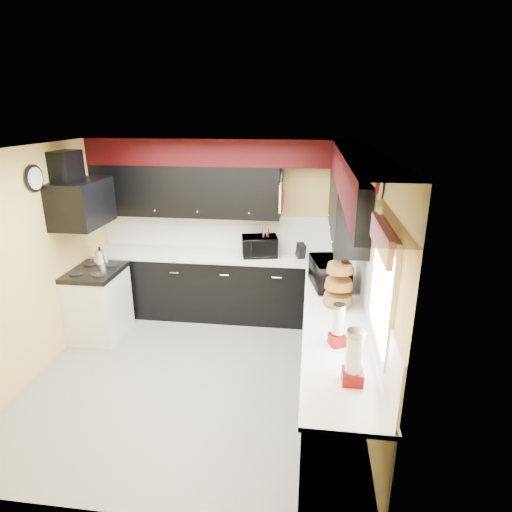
{
  "coord_description": "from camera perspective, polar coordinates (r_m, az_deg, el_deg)",
  "views": [
    {
      "loc": [
        1.2,
        -4.04,
        2.85
      ],
      "look_at": [
        0.58,
        0.79,
        1.18
      ],
      "focal_mm": 30.0,
      "sensor_mm": 36.0,
      "label": 1
    }
  ],
  "objects": [
    {
      "name": "soffit_back",
      "position": [
        5.81,
        -4.74,
        13.67
      ],
      "size": [
        3.6,
        0.36,
        0.35
      ],
      "primitive_type": "cube",
      "color": "black",
      "rests_on": "wall_back"
    },
    {
      "name": "window",
      "position": [
        3.45,
        16.61,
        -4.09
      ],
      "size": [
        0.03,
        0.86,
        0.96
      ],
      "primitive_type": null,
      "color": "white",
      "rests_on": "wall_right"
    },
    {
      "name": "cab_right",
      "position": [
        4.46,
        10.36,
        -14.05
      ],
      "size": [
        0.6,
        3.0,
        0.9
      ],
      "primitive_type": "cube",
      "color": "black",
      "rests_on": "ground"
    },
    {
      "name": "ceiling",
      "position": [
        4.23,
        -9.43,
        13.91
      ],
      "size": [
        3.6,
        3.6,
        0.06
      ],
      "primitive_type": "cube",
      "color": "white",
      "rests_on": "wall_back"
    },
    {
      "name": "pan_top",
      "position": [
        5.67,
        3.48,
        10.25
      ],
      "size": [
        0.03,
        0.22,
        0.4
      ],
      "primitive_type": null,
      "color": "black",
      "rests_on": "upper_back"
    },
    {
      "name": "knife_block",
      "position": [
        5.81,
        6.0,
        0.68
      ],
      "size": [
        0.14,
        0.16,
        0.21
      ],
      "primitive_type": "cube",
      "rotation": [
        0.0,
        0.0,
        0.42
      ],
      "color": "black",
      "rests_on": "counter_back"
    },
    {
      "name": "hood_duct",
      "position": [
        5.62,
        -23.95,
        10.69
      ],
      "size": [
        0.24,
        0.4,
        0.4
      ],
      "primitive_type": "cube",
      "color": "black",
      "rests_on": "wall_left"
    },
    {
      "name": "utensil_crock",
      "position": [
        5.85,
        1.27,
        0.76
      ],
      "size": [
        0.18,
        0.18,
        0.17
      ],
      "primitive_type": "cylinder",
      "rotation": [
        0.0,
        0.0,
        0.09
      ],
      "color": "white",
      "rests_on": "counter_back"
    },
    {
      "name": "valance",
      "position": [
        3.31,
        16.31,
        2.33
      ],
      "size": [
        0.04,
        0.88,
        0.2
      ],
      "primitive_type": "cube",
      "color": "red",
      "rests_on": "wall_right"
    },
    {
      "name": "soffit_right",
      "position": [
        3.92,
        13.69,
        10.67
      ],
      "size": [
        0.36,
        3.24,
        0.35
      ],
      "primitive_type": "cube",
      "color": "black",
      "rests_on": "wall_right"
    },
    {
      "name": "toaster_oven",
      "position": [
        5.87,
        0.48,
        1.32
      ],
      "size": [
        0.55,
        0.48,
        0.27
      ],
      "primitive_type": "imported",
      "rotation": [
        0.0,
        0.0,
        0.21
      ],
      "color": "black",
      "rests_on": "counter_back"
    },
    {
      "name": "upper_right",
      "position": [
        5.07,
        12.08,
        6.53
      ],
      "size": [
        0.35,
        1.8,
        0.7
      ],
      "primitive_type": "cube",
      "color": "black",
      "rests_on": "wall_right"
    },
    {
      "name": "pan_mid",
      "position": [
        5.58,
        3.33,
        7.51
      ],
      "size": [
        0.03,
        0.28,
        0.46
      ],
      "primitive_type": null,
      "color": "black",
      "rests_on": "upper_back"
    },
    {
      "name": "splash_back",
      "position": [
        6.18,
        -4.13,
        3.28
      ],
      "size": [
        3.6,
        0.02,
        0.5
      ],
      "primitive_type": "cube",
      "color": "white",
      "rests_on": "counter_back"
    },
    {
      "name": "hood",
      "position": [
        5.62,
        -22.24,
        6.54
      ],
      "size": [
        0.5,
        0.78,
        0.55
      ],
      "primitive_type": "cube",
      "color": "black",
      "rests_on": "wall_left"
    },
    {
      "name": "microwave",
      "position": [
        4.92,
        9.85,
        -2.25
      ],
      "size": [
        0.5,
        0.64,
        0.32
      ],
      "primitive_type": "imported",
      "rotation": [
        0.0,
        0.0,
        1.78
      ],
      "color": "black",
      "rests_on": "counter_right"
    },
    {
      "name": "clock",
      "position": [
        5.26,
        -27.47,
        9.17
      ],
      "size": [
        0.03,
        0.3,
        0.3
      ],
      "primitive_type": null,
      "color": "black",
      "rests_on": "wall_left"
    },
    {
      "name": "pan_low",
      "position": [
        5.84,
        3.51,
        7.73
      ],
      "size": [
        0.03,
        0.24,
        0.42
      ],
      "primitive_type": null,
      "color": "black",
      "rests_on": "upper_back"
    },
    {
      "name": "counter_right",
      "position": [
        4.22,
        10.73,
        -8.68
      ],
      "size": [
        0.64,
        3.02,
        0.04
      ],
      "primitive_type": "cube",
      "color": "white",
      "rests_on": "cab_right"
    },
    {
      "name": "dispenser_a",
      "position": [
        3.73,
        10.87,
        -9.29
      ],
      "size": [
        0.16,
        0.16,
        0.34
      ],
      "primitive_type": null,
      "rotation": [
        0.0,
        0.0,
        0.36
      ],
      "color": "#61010B",
      "rests_on": "counter_right"
    },
    {
      "name": "dispenser_b",
      "position": [
        3.26,
        12.91,
        -13.17
      ],
      "size": [
        0.15,
        0.15,
        0.41
      ],
      "primitive_type": null,
      "rotation": [
        0.0,
        0.0,
        0.01
      ],
      "color": "#600200",
      "rests_on": "counter_right"
    },
    {
      "name": "baskets",
      "position": [
        4.43,
        10.97,
        -3.61
      ],
      "size": [
        0.27,
        0.27,
        0.5
      ],
      "primitive_type": null,
      "color": "brown",
      "rests_on": "upper_right"
    },
    {
      "name": "splash_right",
      "position": [
        4.41,
        14.52,
        -3.86
      ],
      "size": [
        0.02,
        3.6,
        0.5
      ],
      "primitive_type": "cube",
      "color": "white",
      "rests_on": "counter_right"
    },
    {
      "name": "cut_board",
      "position": [
        5.45,
        3.35,
        7.78
      ],
      "size": [
        0.03,
        0.26,
        0.35
      ],
      "primitive_type": "cube",
      "color": "white",
      "rests_on": "upper_back"
    },
    {
      "name": "wall_left",
      "position": [
        5.28,
        -27.76,
        -1.0
      ],
      "size": [
        0.06,
        3.6,
        2.5
      ],
      "primitive_type": "cube",
      "color": "#E0C666",
      "rests_on": "ground"
    },
    {
      "name": "kettle",
      "position": [
        6.04,
        -20.06,
        -0.04
      ],
      "size": [
        0.24,
        0.24,
        0.17
      ],
      "primitive_type": null,
      "rotation": [
        0.0,
        0.0,
        0.33
      ],
      "color": "silver",
      "rests_on": "cooktop"
    },
    {
      "name": "wall_back",
      "position": [
        6.17,
        -4.13,
        3.84
      ],
      "size": [
        3.6,
        0.06,
        2.5
      ],
      "primitive_type": "cube",
      "color": "#E0C666",
      "rests_on": "ground"
    },
    {
      "name": "stove",
      "position": [
        6.01,
        -20.23,
        -6.1
      ],
      "size": [
        0.6,
        0.75,
        0.86
      ],
      "primitive_type": "cube",
      "color": "white",
      "rests_on": "ground"
    },
    {
      "name": "counter_back",
      "position": [
        5.99,
        -4.61,
        0.04
      ],
      "size": [
        3.62,
        0.64,
        0.04
      ],
      "primitive_type": "cube",
      "color": "white",
      "rests_on": "cab_back"
    },
    {
      "name": "cab_back",
      "position": [
        6.16,
        -4.5,
        -4.1
      ],
      "size": [
        3.6,
        0.6,
        0.9
      ],
      "primitive_type": "cube",
      "color": "black",
      "rests_on": "ground"
    },
    {
      "name": "upper_back",
      "position": [
        6.01,
        -9.32,
        8.6
      ],
      "size": [
        2.6,
        0.35,
        0.7
      ],
      "primitive_type": "cube",
      "color": "black",
      "rests_on": "wall_back"
    },
    {
      "name": "cooktop",
      "position": [
        5.84,
        -20.73,
        -2.0
      ],
      "size": [
        0.62,
        0.77,
        0.06
      ],
      "primitive_type": "cube",
      "color": "black",
      "rests_on": "stove"
    },
    {
      "name": "ground",
      "position": [
        5.09,
        -7.88,
        -15.37
      ],
      "size": [
        3.6,
        3.6,
        0.0
      ],
      "primitive_type": "plane",
      "color": "gray",
      "rests_on": "ground"
    },
    {
      "name": "deco_plate",
      "position": [
        3.78,
        16.14,
        9.03
      ],
      "size": [
        0.03,
        0.24,
        0.24
      ],
      "primitive_type": null,
      "color": "white",
      "rests_on": "wall_right"
    },
    {
      "name": "wall_right",
      "position": [
        4.39,
        14.72,
        -3.15
      ],
      "size": [
        0.06,
        3.6,
        2.5
      ],
      "primitive_type": "cube",
      "color": "#E0C666",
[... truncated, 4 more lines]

